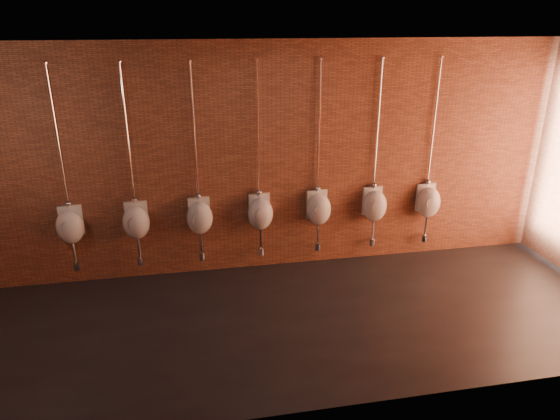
{
  "coord_description": "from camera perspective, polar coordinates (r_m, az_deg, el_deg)",
  "views": [
    {
      "loc": [
        -1.01,
        -5.07,
        3.45
      ],
      "look_at": [
        0.12,
        0.9,
        1.1
      ],
      "focal_mm": 32.0,
      "sensor_mm": 36.0,
      "label": 1
    }
  ],
  "objects": [
    {
      "name": "urinal_0",
      "position": [
        7.11,
        -22.87,
        -1.62
      ],
      "size": [
        0.39,
        0.35,
        2.71
      ],
      "color": "white",
      "rests_on": "ground"
    },
    {
      "name": "urinal_2",
      "position": [
        6.93,
        -9.18,
        -0.73
      ],
      "size": [
        0.39,
        0.35,
        2.71
      ],
      "color": "white",
      "rests_on": "ground"
    },
    {
      "name": "urinal_4",
      "position": [
        7.15,
        4.43,
        0.19
      ],
      "size": [
        0.39,
        0.35,
        2.71
      ],
      "color": "white",
      "rests_on": "ground"
    },
    {
      "name": "room_shell",
      "position": [
        5.36,
        0.56,
        5.59
      ],
      "size": [
        8.54,
        3.04,
        3.22
      ],
      "color": "black",
      "rests_on": "ground"
    },
    {
      "name": "urinal_1",
      "position": [
        6.97,
        -16.11,
        -1.19
      ],
      "size": [
        0.39,
        0.35,
        2.71
      ],
      "color": "white",
      "rests_on": "ground"
    },
    {
      "name": "ground",
      "position": [
        6.21,
        0.49,
        -12.58
      ],
      "size": [
        8.5,
        8.5,
        0.0
      ],
      "primitive_type": "plane",
      "color": "black",
      "rests_on": "ground"
    },
    {
      "name": "urinal_5",
      "position": [
        7.41,
        10.74,
        0.62
      ],
      "size": [
        0.39,
        0.35,
        2.71
      ],
      "color": "white",
      "rests_on": "ground"
    },
    {
      "name": "urinal_3",
      "position": [
        6.99,
        -2.27,
        -0.26
      ],
      "size": [
        0.39,
        0.35,
        2.71
      ],
      "color": "white",
      "rests_on": "ground"
    },
    {
      "name": "urinal_6",
      "position": [
        7.75,
        16.58,
        1.01
      ],
      "size": [
        0.39,
        0.35,
        2.71
      ],
      "color": "white",
      "rests_on": "ground"
    }
  ]
}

